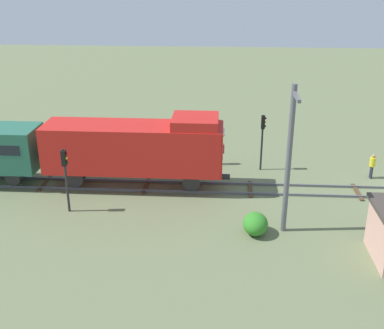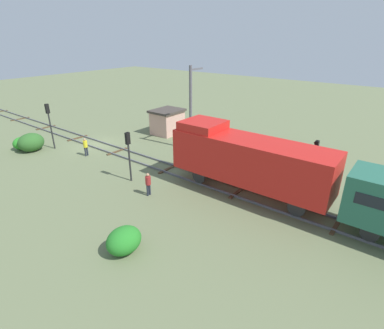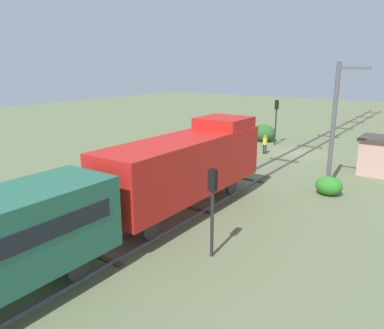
# 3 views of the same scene
# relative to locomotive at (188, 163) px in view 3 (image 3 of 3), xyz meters

# --- Properties ---
(ground_plane) EXTENTS (120.46, 120.46, 0.00)m
(ground_plane) POSITION_rel_locomotive_xyz_m (0.00, -17.22, -2.77)
(ground_plane) COLOR #66704C
(railway_track) EXTENTS (2.40, 80.31, 0.16)m
(railway_track) POSITION_rel_locomotive_xyz_m (0.00, -17.22, -2.70)
(railway_track) COLOR #595960
(railway_track) RESTS_ON ground
(locomotive) EXTENTS (2.90, 11.60, 4.60)m
(locomotive) POSITION_rel_locomotive_xyz_m (0.00, 0.00, 0.00)
(locomotive) COLOR red
(locomotive) RESTS_ON railway_track
(traffic_signal_near) EXTENTS (0.32, 0.34, 4.47)m
(traffic_signal_near) POSITION_rel_locomotive_xyz_m (3.20, -19.56, 0.32)
(traffic_signal_near) COLOR #262628
(traffic_signal_near) RESTS_ON ground
(traffic_signal_mid) EXTENTS (0.32, 0.34, 3.91)m
(traffic_signal_mid) POSITION_rel_locomotive_xyz_m (3.40, -8.05, -0.04)
(traffic_signal_mid) COLOR #262628
(traffic_signal_mid) RESTS_ON ground
(traffic_signal_far) EXTENTS (0.32, 0.34, 3.77)m
(traffic_signal_far) POSITION_rel_locomotive_xyz_m (-3.60, 3.41, -0.14)
(traffic_signal_far) COLOR #262628
(traffic_signal_far) RESTS_ON ground
(worker_near_track) EXTENTS (0.38, 0.38, 1.70)m
(worker_near_track) POSITION_rel_locomotive_xyz_m (2.40, -15.32, -1.78)
(worker_near_track) COLOR #262B38
(worker_near_track) RESTS_ON ground
(worker_by_signal) EXTENTS (0.38, 0.38, 1.70)m
(worker_by_signal) POSITION_rel_locomotive_xyz_m (4.20, -5.30, -1.78)
(worker_by_signal) COLOR #262B38
(worker_by_signal) RESTS_ON ground
(catenary_mast) EXTENTS (1.94, 0.28, 7.96)m
(catenary_mast) POSITION_rel_locomotive_xyz_m (-5.06, -8.70, 1.45)
(catenary_mast) COLOR #595960
(catenary_mast) RESTS_ON ground
(bush_near) EXTENTS (1.74, 1.43, 1.27)m
(bush_near) POSITION_rel_locomotive_xyz_m (5.21, -21.82, -2.14)
(bush_near) COLOR #2B8B26
(bush_near) RESTS_ON ground
(bush_mid) EXTENTS (1.94, 1.59, 1.41)m
(bush_mid) POSITION_rel_locomotive_xyz_m (9.25, -1.98, -2.07)
(bush_mid) COLOR #257D26
(bush_mid) RESTS_ON ground
(bush_far) EXTENTS (2.44, 1.99, 1.77)m
(bush_far) POSITION_rel_locomotive_xyz_m (4.88, -20.62, -1.89)
(bush_far) COLOR #2D5F26
(bush_far) RESTS_ON ground
(bush_back) EXTENTS (1.61, 1.32, 1.17)m
(bush_back) POSITION_rel_locomotive_xyz_m (-5.47, -7.17, -2.19)
(bush_back) COLOR #308026
(bush_back) RESTS_ON ground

